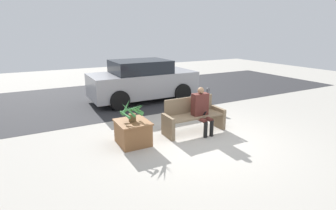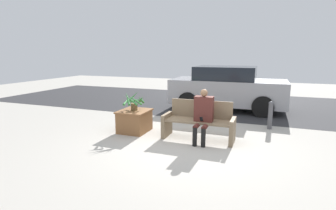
{
  "view_description": "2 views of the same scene",
  "coord_description": "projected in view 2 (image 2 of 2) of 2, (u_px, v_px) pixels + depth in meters",
  "views": [
    {
      "loc": [
        -3.7,
        -5.03,
        2.66
      ],
      "look_at": [
        -0.52,
        0.85,
        0.77
      ],
      "focal_mm": 28.0,
      "sensor_mm": 36.0,
      "label": 1
    },
    {
      "loc": [
        1.57,
        -5.41,
        2.05
      ],
      "look_at": [
        -0.76,
        0.81,
        0.74
      ],
      "focal_mm": 28.0,
      "sensor_mm": 36.0,
      "label": 2
    }
  ],
  "objects": [
    {
      "name": "ground_plane",
      "position": [
        187.0,
        146.0,
        5.91
      ],
      "size": [
        30.0,
        30.0,
        0.0
      ],
      "primitive_type": "plane",
      "color": "#ADA89E"
    },
    {
      "name": "person_seated",
      "position": [
        203.0,
        113.0,
        6.06
      ],
      "size": [
        0.43,
        0.58,
        1.24
      ],
      "color": "#51231E",
      "rests_on": "ground_plane"
    },
    {
      "name": "bollard_post",
      "position": [
        270.0,
        114.0,
        7.16
      ],
      "size": [
        0.13,
        0.13,
        0.78
      ],
      "color": "#4C4C51",
      "rests_on": "ground_plane"
    },
    {
      "name": "potted_plant",
      "position": [
        134.0,
        101.0,
        6.84
      ],
      "size": [
        0.6,
        0.59,
        0.51
      ],
      "color": "brown",
      "rests_on": "planter_box"
    },
    {
      "name": "bench",
      "position": [
        199.0,
        122.0,
        6.33
      ],
      "size": [
        1.71,
        0.59,
        0.92
      ],
      "color": "#7A664C",
      "rests_on": "ground_plane"
    },
    {
      "name": "road_surface",
      "position": [
        224.0,
        103.0,
        10.91
      ],
      "size": [
        20.0,
        6.0,
        0.01
      ],
      "primitive_type": "cube",
      "color": "#2D2D30",
      "rests_on": "ground_plane"
    },
    {
      "name": "planter_box",
      "position": [
        135.0,
        120.0,
        6.94
      ],
      "size": [
        0.75,
        0.83,
        0.58
      ],
      "color": "brown",
      "rests_on": "ground_plane"
    },
    {
      "name": "parked_car",
      "position": [
        227.0,
        88.0,
        9.67
      ],
      "size": [
        4.08,
        1.98,
        1.59
      ],
      "color": "#99999E",
      "rests_on": "ground_plane"
    }
  ]
}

